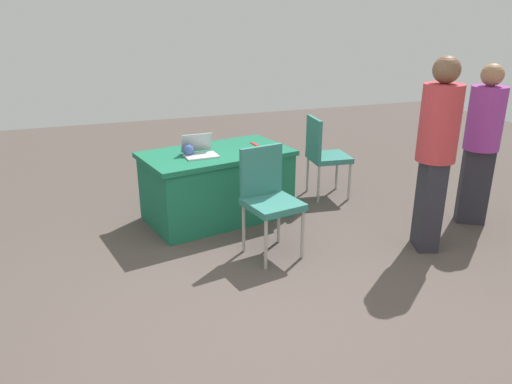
% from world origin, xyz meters
% --- Properties ---
extents(ground_plane, '(14.40, 14.40, 0.00)m').
position_xyz_m(ground_plane, '(0.00, 0.00, 0.00)').
color(ground_plane, '#4C423D').
extents(table_foreground, '(1.63, 1.12, 0.73)m').
position_xyz_m(table_foreground, '(-0.32, -1.86, 0.36)').
color(table_foreground, '#196647').
rests_on(table_foreground, ground).
extents(chair_near_front, '(0.49, 0.49, 0.95)m').
position_xyz_m(chair_near_front, '(-1.66, -2.05, 0.54)').
color(chair_near_front, '#9E9993').
rests_on(chair_near_front, ground).
extents(chair_aisle, '(0.51, 0.51, 0.97)m').
position_xyz_m(chair_aisle, '(-0.53, -0.92, 0.56)').
color(chair_aisle, '#9E9993').
rests_on(chair_aisle, ground).
extents(person_attendee_standing, '(0.44, 0.44, 1.74)m').
position_xyz_m(person_attendee_standing, '(-1.94, -0.51, 0.97)').
color(person_attendee_standing, '#26262D').
rests_on(person_attendee_standing, ground).
extents(person_organiser, '(0.47, 0.47, 1.62)m').
position_xyz_m(person_organiser, '(-2.77, -0.83, 0.90)').
color(person_organiser, '#26262D').
rests_on(person_organiser, ground).
extents(laptop_silver, '(0.33, 0.31, 0.21)m').
position_xyz_m(laptop_silver, '(-0.13, -1.78, 0.76)').
color(laptop_silver, silver).
rests_on(laptop_silver, table_foreground).
extents(yarn_ball, '(0.12, 0.12, 0.12)m').
position_xyz_m(yarn_ball, '(-0.02, -1.81, 0.78)').
color(yarn_ball, '#3F5999').
rests_on(yarn_ball, table_foreground).
extents(scissors_red, '(0.04, 0.18, 0.01)m').
position_xyz_m(scissors_red, '(-0.79, -1.99, 0.73)').
color(scissors_red, red).
rests_on(scissors_red, table_foreground).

